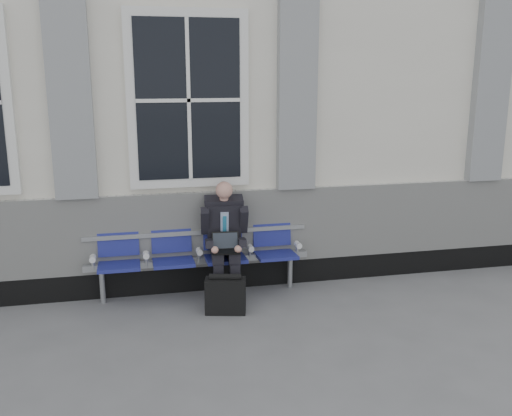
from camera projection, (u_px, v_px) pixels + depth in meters
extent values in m
plane|color=slate|center=(174.00, 350.00, 5.39)|extent=(70.00, 70.00, 0.00)
cube|color=white|center=(150.00, 104.00, 8.22)|extent=(14.00, 4.00, 4.20)
cube|color=black|center=(163.00, 280.00, 6.75)|extent=(14.00, 0.10, 0.30)
cube|color=silver|center=(162.00, 232.00, 6.60)|extent=(14.00, 0.08, 0.90)
cube|color=gray|center=(69.00, 87.00, 6.00)|extent=(0.45, 0.14, 2.40)
cube|color=gray|center=(297.00, 86.00, 6.53)|extent=(0.45, 0.14, 2.40)
cube|color=gray|center=(491.00, 85.00, 7.05)|extent=(0.45, 0.14, 2.40)
cube|color=white|center=(188.00, 100.00, 6.32)|extent=(1.35, 0.10, 1.95)
cube|color=black|center=(189.00, 100.00, 6.27)|extent=(1.15, 0.02, 1.75)
cube|color=#9EA0A3|center=(199.00, 261.00, 6.61)|extent=(2.60, 0.07, 0.07)
cube|color=#9EA0A3|center=(197.00, 232.00, 6.65)|extent=(2.60, 0.05, 0.05)
cylinder|color=#9EA0A3|center=(102.00, 287.00, 6.43)|extent=(0.06, 0.06, 0.39)
cylinder|color=#9EA0A3|center=(290.00, 272.00, 6.89)|extent=(0.06, 0.06, 0.39)
cube|color=navy|center=(119.00, 266.00, 6.34)|extent=(0.46, 0.42, 0.07)
cube|color=navy|center=(118.00, 239.00, 6.48)|extent=(0.46, 0.10, 0.40)
cube|color=navy|center=(173.00, 262.00, 6.46)|extent=(0.46, 0.42, 0.07)
cube|color=navy|center=(171.00, 235.00, 6.60)|extent=(0.46, 0.10, 0.40)
cube|color=navy|center=(226.00, 259.00, 6.59)|extent=(0.46, 0.42, 0.07)
cube|color=navy|center=(222.00, 232.00, 6.73)|extent=(0.46, 0.10, 0.40)
cube|color=navy|center=(276.00, 255.00, 6.71)|extent=(0.46, 0.42, 0.07)
cube|color=navy|center=(272.00, 229.00, 6.85)|extent=(0.46, 0.10, 0.40)
cylinder|color=white|center=(93.00, 259.00, 6.28)|extent=(0.07, 0.12, 0.07)
cylinder|color=white|center=(146.00, 255.00, 6.40)|extent=(0.07, 0.12, 0.07)
cylinder|color=white|center=(199.00, 251.00, 6.53)|extent=(0.07, 0.12, 0.07)
cylinder|color=white|center=(250.00, 248.00, 6.66)|extent=(0.07, 0.12, 0.07)
cylinder|color=white|center=(298.00, 245.00, 6.78)|extent=(0.07, 0.12, 0.07)
cube|color=black|center=(219.00, 304.00, 6.34)|extent=(0.12, 0.25, 0.08)
cube|color=black|center=(236.00, 303.00, 6.36)|extent=(0.12, 0.25, 0.08)
cube|color=black|center=(219.00, 285.00, 6.35)|extent=(0.12, 0.13, 0.47)
cube|color=black|center=(235.00, 284.00, 6.37)|extent=(0.12, 0.13, 0.47)
cube|color=black|center=(217.00, 254.00, 6.47)|extent=(0.17, 0.42, 0.13)
cube|color=black|center=(233.00, 254.00, 6.50)|extent=(0.17, 0.42, 0.13)
cube|color=black|center=(224.00, 224.00, 6.59)|extent=(0.41, 0.35, 0.58)
cube|color=#A6B7DA|center=(225.00, 225.00, 6.48)|extent=(0.10, 0.10, 0.33)
cube|color=teal|center=(225.00, 227.00, 6.48)|extent=(0.05, 0.08, 0.27)
cube|color=black|center=(224.00, 202.00, 6.50)|extent=(0.46, 0.26, 0.13)
cylinder|color=#D89A87|center=(224.00, 197.00, 6.44)|extent=(0.10, 0.10, 0.09)
sphere|color=#D89A87|center=(224.00, 190.00, 6.37)|extent=(0.19, 0.19, 0.19)
cube|color=black|center=(205.00, 221.00, 6.46)|extent=(0.12, 0.27, 0.34)
cube|color=black|center=(244.00, 220.00, 6.51)|extent=(0.12, 0.27, 0.34)
cube|color=black|center=(209.00, 243.00, 6.36)|extent=(0.11, 0.29, 0.13)
cube|color=black|center=(242.00, 242.00, 6.40)|extent=(0.11, 0.29, 0.13)
sphere|color=#D89A87|center=(215.00, 250.00, 6.25)|extent=(0.08, 0.08, 0.08)
sphere|color=#D89A87|center=(238.00, 249.00, 6.28)|extent=(0.08, 0.08, 0.08)
cube|color=black|center=(226.00, 251.00, 6.34)|extent=(0.32, 0.24, 0.02)
cube|color=black|center=(225.00, 240.00, 6.42)|extent=(0.31, 0.11, 0.19)
cube|color=black|center=(225.00, 241.00, 6.42)|extent=(0.28, 0.09, 0.17)
cube|color=black|center=(225.00, 296.00, 6.16)|extent=(0.47, 0.28, 0.39)
cylinder|color=black|center=(225.00, 277.00, 6.11)|extent=(0.35, 0.15, 0.07)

